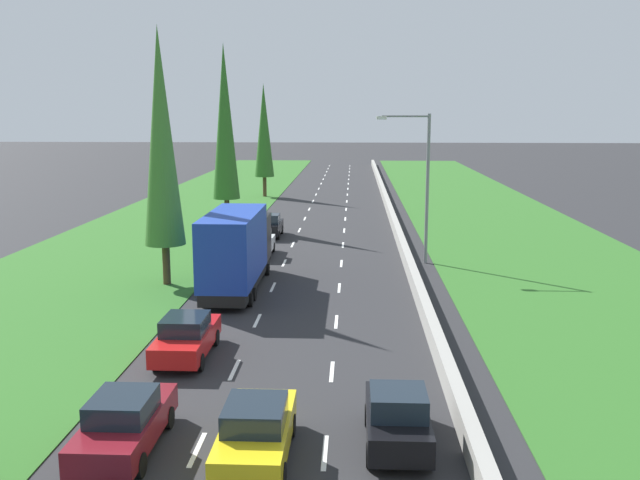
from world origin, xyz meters
TOP-DOWN VIEW (x-y plane):
  - ground_plane at (0.00, 60.00)m, footprint 300.00×300.00m
  - grass_verge_left at (-12.65, 60.00)m, footprint 14.00×140.00m
  - grass_verge_right at (14.35, 60.00)m, footprint 14.00×140.00m
  - median_barrier at (5.70, 60.00)m, footprint 0.44×120.00m
  - lane_markings at (0.00, 60.00)m, footprint 3.64×116.00m
  - maroon_sedan_left_lane at (-3.68, 14.86)m, footprint 1.82×4.50m
  - red_sedan_left_lane at (-3.75, 22.20)m, footprint 1.82×4.50m
  - blue_box_truck_left_lane at (-3.51, 32.31)m, footprint 2.46×9.40m
  - yellow_sedan_centre_lane at (-0.05, 14.54)m, footprint 1.82×4.50m
  - black_hatchback_right_lane at (3.72, 15.47)m, footprint 1.74×3.90m
  - white_hatchback_left_lane at (-3.58, 41.05)m, footprint 1.74×3.90m
  - black_hatchback_left_lane at (-3.74, 48.04)m, footprint 1.74×3.90m
  - poplar_tree_second at (-7.47, 33.30)m, footprint 2.14×2.14m
  - poplar_tree_third at (-7.81, 53.16)m, footprint 2.16×2.16m
  - poplar_tree_fourth at (-7.22, 72.72)m, footprint 2.10×2.10m
  - street_light_mast at (6.53, 39.42)m, footprint 3.20×0.28m

SIDE VIEW (x-z plane):
  - ground_plane at x=0.00m, z-range 0.00..0.00m
  - lane_markings at x=0.00m, z-range 0.00..0.01m
  - grass_verge_left at x=-12.65m, z-range 0.00..0.04m
  - grass_verge_right at x=14.35m, z-range 0.00..0.04m
  - median_barrier at x=5.70m, z-range 0.00..0.85m
  - maroon_sedan_left_lane at x=-3.68m, z-range -0.01..1.63m
  - red_sedan_left_lane at x=-3.75m, z-range -0.01..1.63m
  - yellow_sedan_centre_lane at x=-0.05m, z-range -0.01..1.63m
  - black_hatchback_right_lane at x=3.72m, z-range -0.02..1.70m
  - white_hatchback_left_lane at x=-3.58m, z-range -0.02..1.70m
  - black_hatchback_left_lane at x=-3.74m, z-range -0.02..1.70m
  - blue_box_truck_left_lane at x=-3.51m, z-range 0.09..4.27m
  - street_light_mast at x=6.53m, z-range 0.73..9.73m
  - poplar_tree_fourth at x=-7.22m, z-range 1.05..13.16m
  - poplar_tree_second at x=-7.47m, z-range 1.05..14.51m
  - poplar_tree_third at x=-7.81m, z-range 1.05..15.52m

